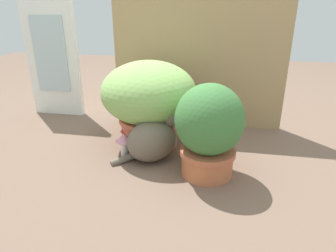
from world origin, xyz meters
TOP-DOWN VIEW (x-y plane):
  - ground_plane at (0.00, 0.00)m, footprint 6.00×6.00m
  - cardboard_backdrop at (0.12, 0.51)m, footprint 1.06×0.03m
  - window_panel_white at (-0.87, 0.54)m, footprint 0.36×0.05m
  - grass_planter at (-0.11, 0.16)m, footprint 0.51×0.51m
  - leafy_planter at (0.23, -0.11)m, footprint 0.31×0.31m
  - cat at (-0.04, -0.02)m, footprint 0.37×0.29m
  - mushroom_ornament_red at (-0.21, 0.09)m, footprint 0.09×0.09m
  - mushroom_ornament_pink at (-0.20, -0.02)m, footprint 0.09×0.09m

SIDE VIEW (x-z plane):
  - ground_plane at x=0.00m, z-range 0.00..0.00m
  - mushroom_ornament_pink at x=-0.20m, z-range 0.03..0.16m
  - mushroom_ornament_red at x=-0.21m, z-range 0.03..0.17m
  - cat at x=-0.04m, z-range -0.04..0.28m
  - leafy_planter at x=0.23m, z-range 0.01..0.45m
  - grass_planter at x=-0.11m, z-range 0.03..0.50m
  - window_panel_white at x=-0.87m, z-range 0.00..0.78m
  - cardboard_backdrop at x=0.12m, z-range 0.00..0.84m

